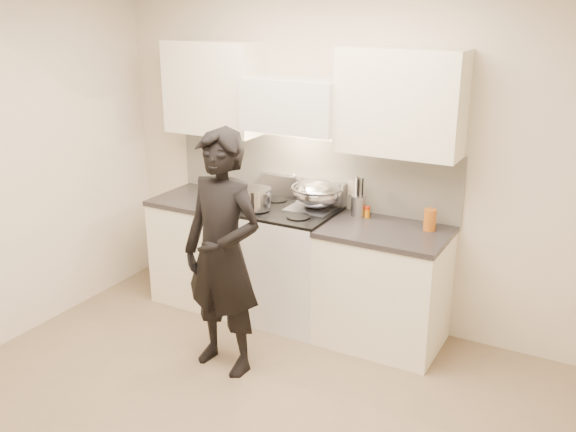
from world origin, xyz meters
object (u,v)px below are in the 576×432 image
Objects in this scene: wok at (317,193)px; person at (223,254)px; counter_right at (383,286)px; stove at (287,264)px; utensil_crock at (358,204)px.

wok is 0.29× the size of person.
person reaches higher than counter_right.
wok reaches higher than stove.
person is (-0.03, -0.87, 0.39)m from stove.
counter_right is 0.89m from wok.
person is at bearing -91.78° from stove.
counter_right is at bearing 51.22° from person.
wok is at bearing 32.62° from stove.
stove is 0.64m from wok.
person is (-0.56, -1.05, -0.15)m from utensil_crock.
utensil_crock is 0.18× the size of person.
person reaches higher than stove.
counter_right is at bearing 0.00° from stove.
stove is 0.95m from person.
person is (-0.23, -0.99, -0.20)m from wok.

